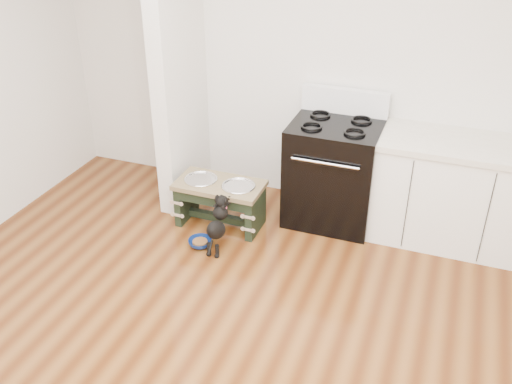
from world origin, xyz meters
The scene contains 8 objects.
ground centered at (0.00, 0.00, 0.00)m, with size 5.00×5.00×0.00m, color #4D240D.
room_shell centered at (0.00, 0.00, 1.62)m, with size 5.00×5.00×5.00m.
partition_wall centered at (-1.18, 2.10, 1.35)m, with size 0.15×0.80×2.70m, color silver.
oven_range centered at (0.25, 2.16, 0.48)m, with size 0.76×0.69×1.14m.
cabinet_run centered at (1.23, 2.18, 0.45)m, with size 1.24×0.64×0.91m.
dog_feeder centered at (-0.64, 1.70, 0.30)m, with size 0.76×0.41×0.43m.
puppy centered at (-0.51, 1.35, 0.25)m, with size 0.13×0.39×0.46m.
floor_bowl centered at (-0.67, 1.33, 0.03)m, with size 0.20×0.20×0.06m.
Camera 1 is at (1.16, -2.23, 2.79)m, focal length 40.00 mm.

